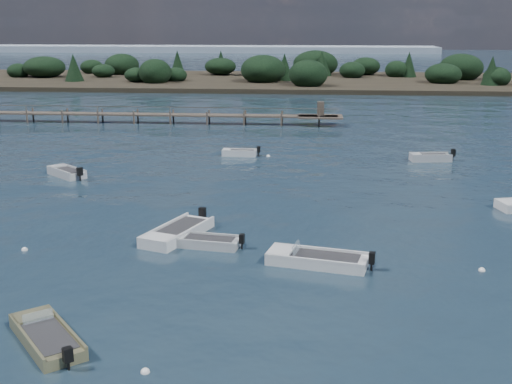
# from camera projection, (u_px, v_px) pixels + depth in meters

# --- Properties ---
(ground) EXTENTS (400.00, 400.00, 0.00)m
(ground) POSITION_uv_depth(u_px,v_px,m) (289.00, 111.00, 85.09)
(ground) COLOR #142430
(ground) RESTS_ON ground
(dinghy_near_olive) EXTENTS (3.94, 4.26, 1.12)m
(dinghy_near_olive) POSITION_uv_depth(u_px,v_px,m) (47.00, 339.00, 23.52)
(dinghy_near_olive) COLOR #706D4B
(dinghy_near_olive) RESTS_ON ground
(tender_far_grey_b) EXTENTS (3.85, 1.74, 1.30)m
(tender_far_grey_b) POSITION_uv_depth(u_px,v_px,m) (430.00, 159.00, 54.40)
(tender_far_grey_b) COLOR #A4A8AB
(tender_far_grey_b) RESTS_ON ground
(dinghy_mid_grey) EXTENTS (4.14, 1.94, 1.03)m
(dinghy_mid_grey) POSITION_uv_depth(u_px,v_px,m) (204.00, 243.00, 33.75)
(dinghy_mid_grey) COLOR #A4A8AB
(dinghy_mid_grey) RESTS_ON ground
(tender_far_white) EXTENTS (3.36, 1.25, 1.15)m
(tender_far_white) POSITION_uv_depth(u_px,v_px,m) (240.00, 154.00, 56.50)
(tender_far_white) COLOR silver
(tender_far_white) RESTS_ON ground
(tender_far_grey) EXTENTS (3.64, 3.40, 1.28)m
(tender_far_grey) POSITION_uv_depth(u_px,v_px,m) (67.00, 174.00, 49.00)
(tender_far_grey) COLOR #A4A8AB
(tender_far_grey) RESTS_ON ground
(dinghy_mid_white_a) EXTENTS (5.28, 2.79, 1.21)m
(dinghy_mid_white_a) POSITION_uv_depth(u_px,v_px,m) (317.00, 261.00, 31.16)
(dinghy_mid_white_a) COLOR silver
(dinghy_mid_white_a) RESTS_ON ground
(dinghy_extra_a) EXTENTS (3.46, 5.43, 1.22)m
(dinghy_extra_a) POSITION_uv_depth(u_px,v_px,m) (177.00, 234.00, 35.11)
(dinghy_extra_a) COLOR silver
(dinghy_extra_a) RESTS_ON ground
(buoy_a) EXTENTS (0.32, 0.32, 0.32)m
(buoy_a) POSITION_uv_depth(u_px,v_px,m) (145.00, 372.00, 21.56)
(buoy_a) COLOR white
(buoy_a) RESTS_ON ground
(buoy_b) EXTENTS (0.32, 0.32, 0.32)m
(buoy_b) POSITION_uv_depth(u_px,v_px,m) (482.00, 271.00, 30.39)
(buoy_b) COLOR white
(buoy_b) RESTS_ON ground
(buoy_c) EXTENTS (0.32, 0.32, 0.32)m
(buoy_c) POSITION_uv_depth(u_px,v_px,m) (25.00, 250.00, 33.13)
(buoy_c) COLOR white
(buoy_c) RESTS_ON ground
(buoy_e) EXTENTS (0.32, 0.32, 0.32)m
(buoy_e) POSITION_uv_depth(u_px,v_px,m) (268.00, 156.00, 56.27)
(buoy_e) COLOR white
(buoy_e) RESTS_ON ground
(jetty) EXTENTS (64.50, 3.20, 3.40)m
(jetty) POSITION_uv_depth(u_px,v_px,m) (100.00, 114.00, 75.10)
(jetty) COLOR brown
(jetty) RESTS_ON ground
(far_headland) EXTENTS (190.00, 40.00, 5.80)m
(far_headland) POSITION_uv_depth(u_px,v_px,m) (429.00, 74.00, 121.01)
(far_headland) COLOR black
(far_headland) RESTS_ON ground
(distant_haze) EXTENTS (280.00, 20.00, 2.40)m
(distant_haze) POSITION_uv_depth(u_px,v_px,m) (80.00, 52.00, 256.34)
(distant_haze) COLOR #8F9DB0
(distant_haze) RESTS_ON ground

